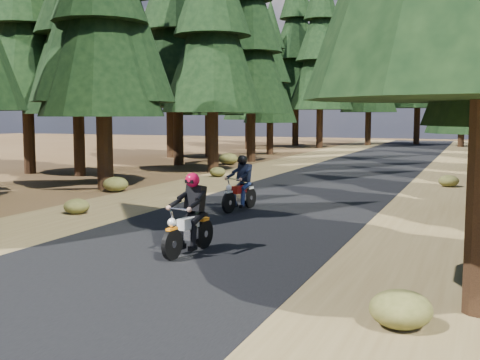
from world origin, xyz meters
The scene contains 8 objects.
ground centered at (0.00, 0.00, 0.00)m, with size 120.00×120.00×0.00m, color #442E18.
road centered at (0.00, 5.00, 0.01)m, with size 6.00×100.00×0.01m, color black.
shoulder_l centered at (-4.60, 5.00, 0.00)m, with size 3.20×100.00×0.01m, color brown.
shoulder_r centered at (4.60, 5.00, 0.00)m, with size 3.20×100.00×0.01m, color brown.
pine_forest centered at (-0.02, 21.05, 7.89)m, with size 34.59×55.08×16.32m.
understory_shrubs centered at (0.76, 7.87, 0.28)m, with size 14.97×32.16×0.69m.
rider_lead centered at (0.33, -2.02, 0.53)m, with size 0.71×1.82×1.58m.
rider_follow centered at (-0.76, 3.36, 0.53)m, with size 0.83×1.83×1.58m.
Camera 1 is at (5.55, -12.39, 2.71)m, focal length 45.00 mm.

